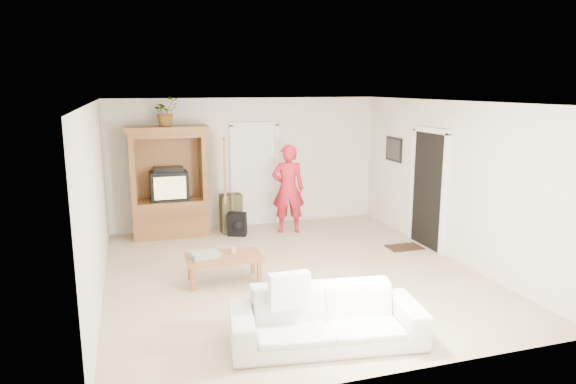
{
  "coord_description": "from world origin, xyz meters",
  "views": [
    {
      "loc": [
        -2.29,
        -7.13,
        2.82
      ],
      "look_at": [
        0.12,
        0.6,
        1.15
      ],
      "focal_mm": 32.0,
      "sensor_mm": 36.0,
      "label": 1
    }
  ],
  "objects_px": {
    "man": "(288,189)",
    "coffee_table": "(224,259)",
    "armoire": "(170,189)",
    "sofa": "(327,318)"
  },
  "relations": [
    {
      "from": "man",
      "to": "sofa",
      "type": "relative_size",
      "value": 0.82
    },
    {
      "from": "man",
      "to": "armoire",
      "type": "bearing_deg",
      "value": 1.26
    },
    {
      "from": "man",
      "to": "sofa",
      "type": "bearing_deg",
      "value": 91.1
    },
    {
      "from": "armoire",
      "to": "coffee_table",
      "type": "bearing_deg",
      "value": -79.22
    },
    {
      "from": "sofa",
      "to": "coffee_table",
      "type": "xyz_separation_m",
      "value": [
        -0.75,
        2.17,
        0.04
      ]
    },
    {
      "from": "man",
      "to": "coffee_table",
      "type": "height_order",
      "value": "man"
    },
    {
      "from": "armoire",
      "to": "coffee_table",
      "type": "xyz_separation_m",
      "value": [
        0.52,
        -2.71,
        -0.55
      ]
    },
    {
      "from": "armoire",
      "to": "sofa",
      "type": "relative_size",
      "value": 0.99
    },
    {
      "from": "man",
      "to": "sofa",
      "type": "distance_m",
      "value": 4.56
    },
    {
      "from": "sofa",
      "to": "coffee_table",
      "type": "height_order",
      "value": "sofa"
    }
  ]
}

